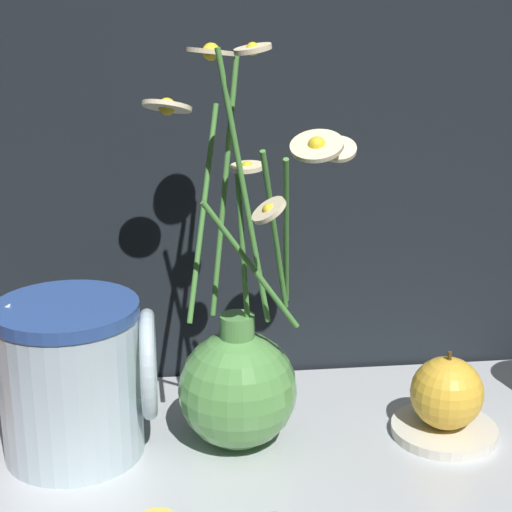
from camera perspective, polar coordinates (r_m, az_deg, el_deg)
name	(u,v)px	position (r m, az deg, el deg)	size (l,w,h in m)	color
ground_plane	(263,456)	(0.85, 0.49, -13.20)	(6.00, 6.00, 0.00)	black
shelf	(263,451)	(0.85, 0.49, -12.86)	(0.88, 0.32, 0.01)	#B2B7BC
vase_with_flowers	(238,376)	(0.82, -1.20, -8.02)	(0.19, 0.16, 0.38)	#59994C
ceramic_pitcher	(74,373)	(0.82, -12.07, -7.64)	(0.16, 0.13, 0.16)	silver
saucer_plate	(445,431)	(0.88, 12.46, -11.32)	(0.10, 0.10, 0.01)	silver
orange_fruit	(447,394)	(0.86, 12.64, -8.95)	(0.07, 0.07, 0.08)	gold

